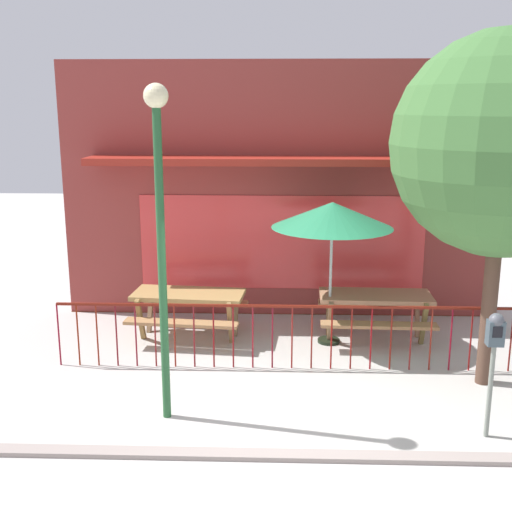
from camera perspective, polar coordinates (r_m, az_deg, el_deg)
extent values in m
plane|color=#B2AFA9|center=(7.86, 2.40, -15.30)|extent=(40.00, 40.00, 0.00)
cube|color=#592A11|center=(12.04, 2.26, -4.82)|extent=(7.82, 0.54, 0.01)
cube|color=brown|center=(11.53, 2.37, 5.89)|extent=(7.82, 0.50, 4.51)
cube|color=#D83838|center=(11.43, 2.33, 1.20)|extent=(5.08, 0.02, 1.70)
cube|color=maroon|center=(10.85, 2.42, 8.49)|extent=(6.65, 0.73, 0.12)
cube|color=maroon|center=(9.17, 2.39, -4.51)|extent=(6.57, 0.04, 0.04)
cylinder|color=maroon|center=(9.87, -17.23, -6.73)|extent=(0.02, 0.02, 0.95)
cylinder|color=maroon|center=(9.78, -15.64, -6.81)|extent=(0.02, 0.02, 0.95)
cylinder|color=maroon|center=(9.69, -14.02, -6.88)|extent=(0.02, 0.02, 0.95)
cylinder|color=maroon|center=(9.62, -12.37, -6.95)|extent=(0.02, 0.02, 0.95)
cylinder|color=maroon|center=(9.56, -10.70, -7.01)|extent=(0.02, 0.02, 0.95)
cylinder|color=maroon|center=(9.50, -9.00, -7.07)|extent=(0.02, 0.02, 0.95)
cylinder|color=maroon|center=(9.45, -7.29, -7.12)|extent=(0.02, 0.02, 0.95)
cylinder|color=maroon|center=(9.41, -5.56, -7.16)|extent=(0.02, 0.02, 0.95)
cylinder|color=maroon|center=(9.38, -3.81, -7.20)|extent=(0.02, 0.02, 0.95)
cylinder|color=maroon|center=(9.35, -2.06, -7.23)|extent=(0.02, 0.02, 0.95)
cylinder|color=maroon|center=(9.34, -0.29, -7.26)|extent=(0.02, 0.02, 0.95)
cylinder|color=maroon|center=(9.33, 1.47, -7.28)|extent=(0.02, 0.02, 0.95)
cylinder|color=maroon|center=(9.33, 3.24, -7.29)|extent=(0.02, 0.02, 0.95)
cylinder|color=maroon|center=(9.34, 5.01, -7.30)|extent=(0.02, 0.02, 0.95)
cylinder|color=maroon|center=(9.36, 6.77, -7.30)|extent=(0.02, 0.02, 0.95)
cylinder|color=maroon|center=(9.39, 8.52, -7.29)|extent=(0.02, 0.02, 0.95)
cylinder|color=maroon|center=(9.43, 10.26, -7.27)|extent=(0.02, 0.02, 0.95)
cylinder|color=maroon|center=(9.48, 11.98, -7.25)|extent=(0.02, 0.02, 0.95)
cylinder|color=maroon|center=(9.53, 13.68, -7.22)|extent=(0.02, 0.02, 0.95)
cylinder|color=maroon|center=(9.59, 15.37, -7.19)|extent=(0.02, 0.02, 0.95)
cylinder|color=maroon|center=(9.66, 17.03, -7.15)|extent=(0.02, 0.02, 0.95)
cylinder|color=maroon|center=(9.74, 18.66, -7.11)|extent=(0.02, 0.02, 0.95)
cylinder|color=maroon|center=(9.83, 20.27, -7.06)|extent=(0.02, 0.02, 0.95)
cylinder|color=maroon|center=(9.92, 21.85, -7.01)|extent=(0.02, 0.02, 0.95)
cube|color=#A17D47|center=(10.49, -6.06, -3.44)|extent=(1.86, 0.92, 0.07)
cube|color=#9F7147|center=(10.08, -6.73, -5.98)|extent=(1.82, 0.42, 0.05)
cube|color=#A67049|center=(11.09, -5.38, -4.11)|extent=(1.82, 0.42, 0.05)
cube|color=olive|center=(10.54, -10.29, -5.63)|extent=(0.10, 0.35, 0.78)
cube|color=#876648|center=(11.04, -9.43, -4.69)|extent=(0.10, 0.35, 0.78)
cube|color=olive|center=(10.20, -2.31, -6.06)|extent=(0.10, 0.35, 0.78)
cube|color=#7F6546|center=(10.73, -1.82, -5.06)|extent=(0.10, 0.35, 0.78)
cube|color=#A87454|center=(10.52, 10.64, -3.56)|extent=(1.82, 0.81, 0.07)
cube|color=#9D7048|center=(10.10, 10.94, -6.10)|extent=(1.81, 0.31, 0.05)
cube|color=#987148|center=(11.13, 10.24, -4.20)|extent=(1.81, 0.31, 0.05)
cube|color=olive|center=(10.30, 6.64, -5.94)|extent=(0.08, 0.35, 0.78)
cube|color=olive|center=(10.83, 6.49, -4.96)|extent=(0.08, 0.35, 0.78)
cube|color=olive|center=(10.49, 14.76, -5.96)|extent=(0.08, 0.35, 0.78)
cube|color=#8B6349|center=(11.01, 14.21, -4.99)|extent=(0.08, 0.35, 0.78)
cylinder|color=black|center=(10.52, 6.52, -7.53)|extent=(0.36, 0.36, 0.05)
cylinder|color=#B1BAB6|center=(10.18, 6.69, -1.74)|extent=(0.04, 0.04, 2.25)
cone|color=#278154|center=(9.96, 6.84, 3.68)|extent=(1.90, 1.90, 0.40)
cylinder|color=slate|center=(7.94, 20.19, -11.31)|extent=(0.06, 0.06, 1.13)
cube|color=#3D4E56|center=(7.68, 20.62, -6.46)|extent=(0.18, 0.14, 0.29)
sphere|color=#4D5058|center=(7.63, 20.71, -5.43)|extent=(0.17, 0.17, 0.17)
cube|color=black|center=(7.60, 20.82, -6.40)|extent=(0.11, 0.01, 0.13)
cylinder|color=#51382B|center=(9.16, 20.20, -3.49)|extent=(0.20, 0.20, 2.48)
sphere|color=#427238|center=(8.81, 21.28, 9.28)|extent=(2.89, 2.89, 2.89)
cylinder|color=#22542D|center=(7.56, -8.40, -1.31)|extent=(0.10, 0.10, 3.75)
sphere|color=beige|center=(7.31, -8.95, 13.98)|extent=(0.28, 0.28, 0.28)
cube|color=gray|center=(7.34, 2.43, -17.58)|extent=(10.95, 0.20, 0.11)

